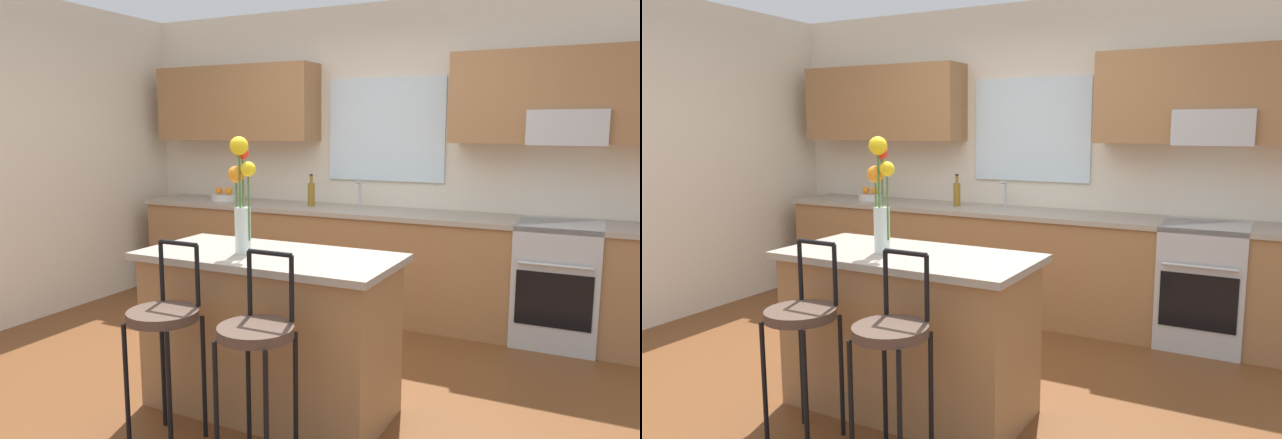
{
  "view_description": "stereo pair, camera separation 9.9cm",
  "coord_description": "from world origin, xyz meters",
  "views": [
    {
      "loc": [
        1.86,
        -3.04,
        1.62
      ],
      "look_at": [
        0.07,
        0.55,
        1.0
      ],
      "focal_mm": 33.49,
      "sensor_mm": 36.0,
      "label": 1
    },
    {
      "loc": [
        1.95,
        -3.0,
        1.62
      ],
      "look_at": [
        0.07,
        0.55,
        1.0
      ],
      "focal_mm": 33.49,
      "sensor_mm": 36.0,
      "label": 2
    }
  ],
  "objects": [
    {
      "name": "sink_faucet",
      "position": [
        -0.19,
        1.84,
        1.06
      ],
      "size": [
        0.02,
        0.13,
        0.23
      ],
      "color": "#B7BABC",
      "rests_on": "counter_run"
    },
    {
      "name": "flower_vase",
      "position": [
        0.01,
        -0.3,
        1.28
      ],
      "size": [
        0.17,
        0.13,
        0.65
      ],
      "color": "silver",
      "rests_on": "kitchen_island"
    },
    {
      "name": "bottle_olive_oil",
      "position": [
        -0.59,
        1.7,
        1.03
      ],
      "size": [
        0.06,
        0.06,
        0.29
      ],
      "color": "olive",
      "rests_on": "counter_run"
    },
    {
      "name": "oven_range",
      "position": [
        1.51,
        1.68,
        0.46
      ],
      "size": [
        0.6,
        0.64,
        0.92
      ],
      "color": "#B7BABC",
      "rests_on": "ground"
    },
    {
      "name": "bar_stool_middle",
      "position": [
        0.41,
        -0.8,
        0.64
      ],
      "size": [
        0.36,
        0.36,
        1.04
      ],
      "color": "black",
      "rests_on": "ground"
    },
    {
      "name": "ground_plane",
      "position": [
        0.0,
        0.0,
        0.0
      ],
      "size": [
        14.0,
        14.0,
        0.0
      ],
      "primitive_type": "plane",
      "color": "brown"
    },
    {
      "name": "fruit_bowl_oranges",
      "position": [
        -1.55,
        1.7,
        0.96
      ],
      "size": [
        0.24,
        0.24,
        0.13
      ],
      "color": "silver",
      "rests_on": "counter_run"
    },
    {
      "name": "back_wall_assembly",
      "position": [
        0.03,
        1.99,
        1.51
      ],
      "size": [
        5.6,
        0.5,
        2.7
      ],
      "color": "beige",
      "rests_on": "ground"
    },
    {
      "name": "kitchen_island",
      "position": [
        0.14,
        -0.23,
        0.46
      ],
      "size": [
        1.46,
        0.71,
        0.92
      ],
      "color": "#996B42",
      "rests_on": "ground"
    },
    {
      "name": "counter_run",
      "position": [
        -0.0,
        1.7,
        0.47
      ],
      "size": [
        4.56,
        0.64,
        0.92
      ],
      "color": "#996B42",
      "rests_on": "ground"
    },
    {
      "name": "wall_left",
      "position": [
        -2.56,
        0.3,
        1.35
      ],
      "size": [
        0.12,
        4.6,
        2.7
      ],
      "primitive_type": "cube",
      "color": "beige",
      "rests_on": "ground"
    },
    {
      "name": "bar_stool_near",
      "position": [
        -0.14,
        -0.8,
        0.64
      ],
      "size": [
        0.36,
        0.36,
        1.04
      ],
      "color": "black",
      "rests_on": "ground"
    }
  ]
}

